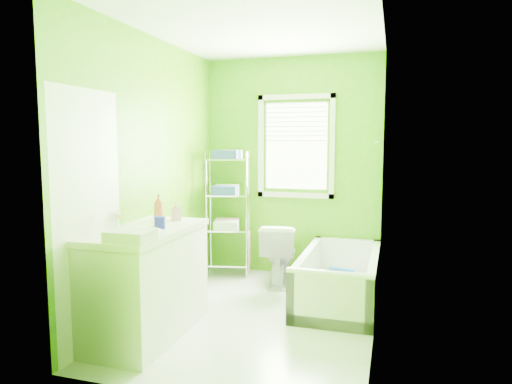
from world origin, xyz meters
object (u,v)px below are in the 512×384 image
(toilet, at_px, (279,253))
(bathtub, at_px, (339,285))
(wire_shelf_unit, at_px, (228,200))
(vanity, at_px, (146,279))

(toilet, bearing_deg, bathtub, 144.14)
(toilet, bearing_deg, wire_shelf_unit, -21.79)
(bathtub, xyz_separation_m, wire_shelf_unit, (-1.39, 0.54, 0.75))
(wire_shelf_unit, bearing_deg, bathtub, -21.43)
(bathtub, distance_m, toilet, 0.83)
(wire_shelf_unit, bearing_deg, vanity, -91.43)
(toilet, distance_m, wire_shelf_unit, 0.89)
(bathtub, bearing_deg, vanity, -137.98)
(vanity, relative_size, wire_shelf_unit, 0.80)
(vanity, distance_m, wire_shelf_unit, 1.89)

